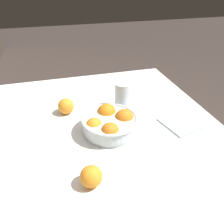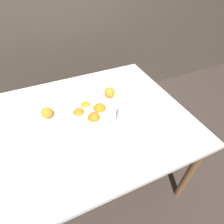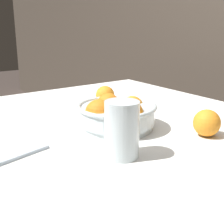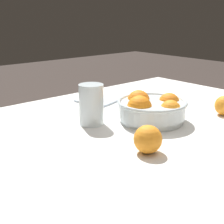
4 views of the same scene
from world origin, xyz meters
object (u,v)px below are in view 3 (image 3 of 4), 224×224
Objects in this scene: fruit_bowl at (116,114)px; juice_glass at (122,132)px; orange_loose_front at (105,95)px; orange_loose_near_bowl at (207,123)px.

fruit_bowl is 1.75× the size of juice_glass.
orange_loose_front is (-0.25, 0.13, -0.01)m from fruit_bowl.
orange_loose_near_bowl reaches higher than orange_loose_front.
orange_loose_front is at bearing 152.60° from fruit_bowl.
juice_glass is 1.78× the size of orange_loose_near_bowl.
juice_glass is 0.48m from orange_loose_front.
juice_glass is at bearing -95.45° from orange_loose_near_bowl.
orange_loose_near_bowl is (0.20, 0.16, -0.01)m from fruit_bowl.
fruit_bowl is 3.11× the size of orange_loose_near_bowl.
juice_glass reaches higher than fruit_bowl.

